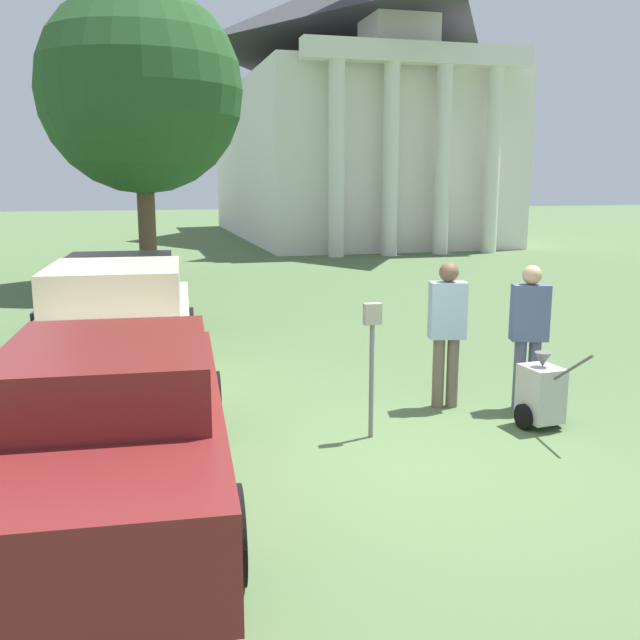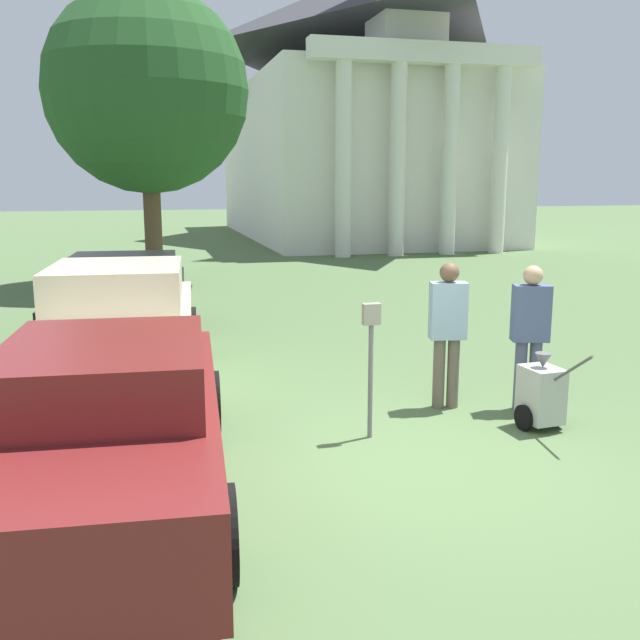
{
  "view_description": "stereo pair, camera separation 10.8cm",
  "coord_description": "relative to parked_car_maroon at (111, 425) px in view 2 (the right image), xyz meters",
  "views": [
    {
      "loc": [
        -2.52,
        -6.01,
        2.67
      ],
      "look_at": [
        -0.49,
        1.69,
        1.1
      ],
      "focal_mm": 40.0,
      "sensor_mm": 36.0,
      "label": 1
    },
    {
      "loc": [
        -2.42,
        -6.04,
        2.67
      ],
      "look_at": [
        -0.49,
        1.69,
        1.1
      ],
      "focal_mm": 40.0,
      "sensor_mm": 36.0,
      "label": 2
    }
  ],
  "objects": [
    {
      "name": "parked_car_black",
      "position": [
        -0.0,
        6.2,
        0.02
      ],
      "size": [
        2.3,
        4.93,
        1.45
      ],
      "rotation": [
        0.0,
        0.0,
        -0.07
      ],
      "color": "black",
      "rests_on": "ground_plane"
    },
    {
      "name": "parked_car_cream",
      "position": [
        -0.0,
        3.56,
        0.09
      ],
      "size": [
        2.21,
        4.72,
        1.62
      ],
      "rotation": [
        0.0,
        0.0,
        -0.07
      ],
      "color": "beige",
      "rests_on": "ground_plane"
    },
    {
      "name": "ground_plane",
      "position": [
        2.74,
        0.13,
        -0.66
      ],
      "size": [
        120.0,
        120.0,
        0.0
      ],
      "primitive_type": "plane",
      "color": "#4C663D"
    },
    {
      "name": "person_worker",
      "position": [
        3.75,
        1.64,
        0.33
      ],
      "size": [
        0.45,
        0.3,
        1.74
      ],
      "rotation": [
        0.0,
        0.0,
        2.94
      ],
      "color": "#665B4C",
      "rests_on": "ground_plane"
    },
    {
      "name": "parking_meter",
      "position": [
        2.57,
        0.9,
        0.33
      ],
      "size": [
        0.18,
        0.09,
        1.43
      ],
      "color": "slate",
      "rests_on": "ground_plane"
    },
    {
      "name": "church",
      "position": [
        10.13,
        27.06,
        5.4
      ],
      "size": [
        10.04,
        18.52,
        22.81
      ],
      "color": "silver",
      "rests_on": "ground_plane"
    },
    {
      "name": "parked_car_maroon",
      "position": [
        0.0,
        0.0,
        0.0
      ],
      "size": [
        2.15,
        4.83,
        1.42
      ],
      "rotation": [
        0.0,
        0.0,
        -0.07
      ],
      "color": "maroon",
      "rests_on": "ground_plane"
    },
    {
      "name": "person_supervisor",
      "position": [
        4.65,
        1.34,
        0.31
      ],
      "size": [
        0.46,
        0.33,
        1.71
      ],
      "rotation": [
        0.0,
        0.0,
        2.86
      ],
      "color": "#515670",
      "rests_on": "ground_plane"
    },
    {
      "name": "shade_tree",
      "position": [
        0.62,
        12.87,
        4.15
      ],
      "size": [
        5.02,
        5.02,
        7.34
      ],
      "color": "brown",
      "rests_on": "ground_plane"
    },
    {
      "name": "equipment_cart",
      "position": [
        4.46,
        0.72,
        -0.28
      ],
      "size": [
        0.49,
        1.0,
        1.0
      ],
      "rotation": [
        0.0,
        0.0,
        0.08
      ],
      "color": "#B2B2AD",
      "rests_on": "ground_plane"
    }
  ]
}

